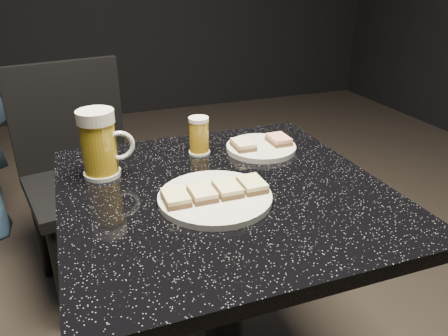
{
  "coord_description": "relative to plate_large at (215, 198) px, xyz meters",
  "views": [
    {
      "loc": [
        -0.3,
        -0.8,
        1.2
      ],
      "look_at": [
        0.0,
        0.0,
        0.8
      ],
      "focal_mm": 35.0,
      "sensor_mm": 36.0,
      "label": 1
    }
  ],
  "objects": [
    {
      "name": "plate_large",
      "position": [
        0.0,
        0.0,
        0.0
      ],
      "size": [
        0.24,
        0.24,
        0.01
      ],
      "primitive_type": "cylinder",
      "color": "silver",
      "rests_on": "table"
    },
    {
      "name": "canapes_on_plate_large",
      "position": [
        -0.0,
        0.0,
        0.02
      ],
      "size": [
        0.22,
        0.07,
        0.02
      ],
      "color": "#4C3521",
      "rests_on": "plate_large"
    },
    {
      "name": "beer_mug",
      "position": [
        -0.2,
        0.21,
        0.07
      ],
      "size": [
        0.12,
        0.09,
        0.16
      ],
      "color": "silver",
      "rests_on": "table"
    },
    {
      "name": "canapes_on_plate_small",
      "position": [
        0.21,
        0.22,
        0.02
      ],
      "size": [
        0.15,
        0.07,
        0.02
      ],
      "color": "#4C3521",
      "rests_on": "plate_small"
    },
    {
      "name": "chair",
      "position": [
        -0.25,
        0.83,
        -0.26
      ],
      "size": [
        0.49,
        0.49,
        0.88
      ],
      "color": "black",
      "rests_on": "floor"
    },
    {
      "name": "beer_tumbler",
      "position": [
        0.05,
        0.25,
        0.04
      ],
      "size": [
        0.06,
        0.06,
        0.1
      ],
      "color": "silver",
      "rests_on": "table"
    },
    {
      "name": "table",
      "position": [
        0.04,
        0.04,
        -0.25
      ],
      "size": [
        0.7,
        0.7,
        0.75
      ],
      "color": "black",
      "rests_on": "floor"
    },
    {
      "name": "plate_small",
      "position": [
        0.21,
        0.22,
        0.0
      ],
      "size": [
        0.18,
        0.18,
        0.01
      ],
      "primitive_type": "cylinder",
      "color": "silver",
      "rests_on": "table"
    }
  ]
}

